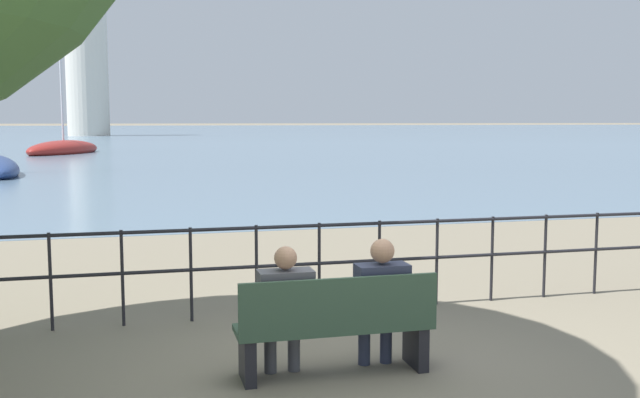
{
  "coord_description": "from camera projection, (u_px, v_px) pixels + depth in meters",
  "views": [
    {
      "loc": [
        -1.61,
        -5.86,
        2.22
      ],
      "look_at": [
        0.0,
        0.5,
        1.49
      ],
      "focal_mm": 40.0,
      "sensor_mm": 36.0,
      "label": 1
    }
  ],
  "objects": [
    {
      "name": "harbor_water",
      "position": [
        146.0,
        130.0,
        158.63
      ],
      "size": [
        600.0,
        300.0,
        0.01
      ],
      "color": "slate",
      "rests_on": "ground_plane"
    },
    {
      "name": "promenade_railing",
      "position": [
        288.0,
        255.0,
        8.11
      ],
      "size": [
        13.92,
        0.04,
        1.05
      ],
      "color": "black",
      "rests_on": "ground_plane"
    },
    {
      "name": "ground_plane",
      "position": [
        334.0,
        373.0,
        6.28
      ],
      "size": [
        1000.0,
        1000.0,
        0.0
      ],
      "primitive_type": "plane",
      "color": "#7A705B"
    },
    {
      "name": "sailboat_1",
      "position": [
        64.0,
        149.0,
        47.65
      ],
      "size": [
        5.52,
        8.13,
        12.79
      ],
      "rotation": [
        0.0,
        0.0,
        -0.43
      ],
      "color": "maroon",
      "rests_on": "ground_plane"
    },
    {
      "name": "seated_person_left",
      "position": [
        285.0,
        305.0,
        6.12
      ],
      "size": [
        0.47,
        0.35,
        1.16
      ],
      "color": "#4C4C51",
      "rests_on": "ground_plane"
    },
    {
      "name": "seated_person_right",
      "position": [
        381.0,
        297.0,
        6.33
      ],
      "size": [
        0.47,
        0.35,
        1.19
      ],
      "color": "#2D3347",
      "rests_on": "ground_plane"
    },
    {
      "name": "park_bench",
      "position": [
        336.0,
        328.0,
        6.17
      ],
      "size": [
        1.73,
        0.45,
        0.9
      ],
      "color": "#334C38",
      "rests_on": "ground_plane"
    },
    {
      "name": "harbor_lighthouse",
      "position": [
        87.0,
        63.0,
        101.45
      ],
      "size": [
        5.88,
        5.88,
        22.25
      ],
      "color": "silver",
      "rests_on": "ground_plane"
    }
  ]
}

